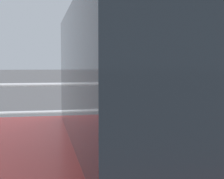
% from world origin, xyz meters
% --- Properties ---
extents(sidewalk_curb, '(36.00, 3.20, 0.13)m').
position_xyz_m(sidewalk_curb, '(0.00, 1.60, 0.07)').
color(sidewalk_curb, '#9E9B93').
rests_on(sidewalk_curb, ground).
extents(parking_meter, '(0.16, 0.17, 1.52)m').
position_xyz_m(parking_meter, '(0.12, 0.50, 1.21)').
color(parking_meter, slate).
rests_on(parking_meter, sidewalk_curb).
extents(pedestrian_at_meter, '(0.61, 0.55, 1.64)m').
position_xyz_m(pedestrian_at_meter, '(0.77, 0.56, 1.07)').
color(pedestrian_at_meter, slate).
rests_on(pedestrian_at_meter, sidewalk_curb).
extents(background_railing, '(24.06, 0.06, 1.04)m').
position_xyz_m(background_railing, '(-0.00, 3.07, 0.87)').
color(background_railing, gray).
rests_on(background_railing, sidewalk_curb).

